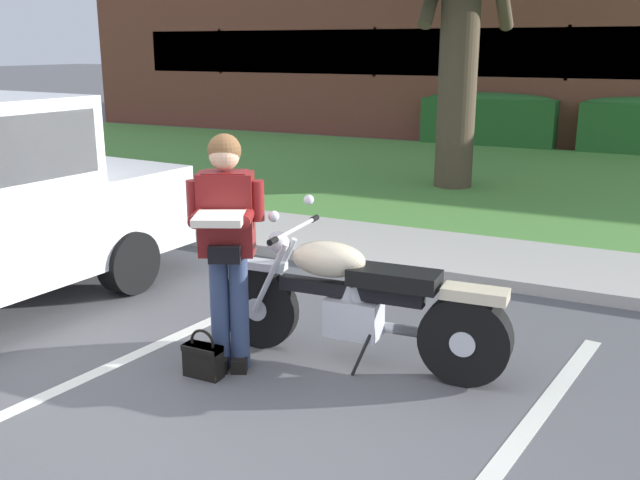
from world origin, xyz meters
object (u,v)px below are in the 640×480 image
object	(u,v)px
brick_building	(593,55)
handbag	(203,358)
hedge_left	(489,118)
rider_person	(227,235)
motorcycle	(368,303)

from	to	relation	value
brick_building	handbag	bearing A→B (deg)	-91.43
hedge_left	rider_person	bearing A→B (deg)	-84.49
rider_person	handbag	size ratio (longest dim) A/B	4.74
hedge_left	brick_building	bearing A→B (deg)	73.01
motorcycle	handbag	world-z (taller)	motorcycle
motorcycle	brick_building	bearing A→B (deg)	91.67
handbag	motorcycle	bearing A→B (deg)	35.92
brick_building	motorcycle	bearing A→B (deg)	-88.33
hedge_left	brick_building	world-z (taller)	brick_building
handbag	brick_building	size ratio (longest dim) A/B	0.01
brick_building	rider_person	bearing A→B (deg)	-91.14
rider_person	hedge_left	distance (m)	12.88
handbag	hedge_left	world-z (taller)	hedge_left
motorcycle	handbag	bearing A→B (deg)	-144.08
motorcycle	brick_building	xyz separation A→B (m)	(-0.51, 17.54, 1.56)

